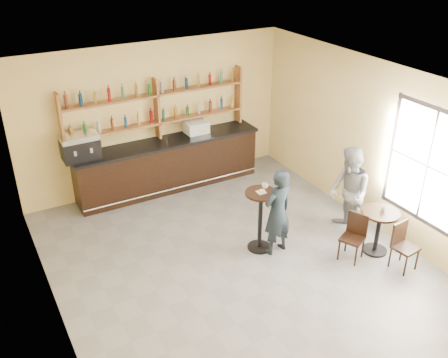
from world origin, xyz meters
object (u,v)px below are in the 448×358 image
bar_counter (168,164)px  cafe_table (378,232)px  pedestal_table (260,221)px  chair_south (406,247)px  man_main (277,212)px  espresso_machine (80,147)px  patron_second (348,193)px  pastry_case (196,128)px  chair_west (352,238)px

bar_counter → cafe_table: 4.67m
pedestal_table → chair_south: 2.51m
bar_counter → man_main: 3.27m
espresso_machine → pedestal_table: espresso_machine is taller
man_main → patron_second: bearing=165.5°
patron_second → pastry_case: bearing=-137.0°
pedestal_table → man_main: 0.38m
man_main → patron_second: (1.48, -0.15, 0.06)m
bar_counter → pedestal_table: (0.50, -2.96, 0.02)m
bar_counter → pastry_case: size_ratio=8.23×
chair_south → patron_second: 1.42m
bar_counter → man_main: bearing=-77.5°
pastry_case → espresso_machine: bearing=179.6°
pedestal_table → chair_west: bearing=-40.3°
espresso_machine → pedestal_table: bearing=-52.0°
man_main → pedestal_table: bearing=-55.1°
pastry_case → cafe_table: size_ratio=0.61×
bar_counter → patron_second: bearing=-56.7°
pedestal_table → man_main: bearing=-46.5°
espresso_machine → cafe_table: (4.13, -4.07, -0.97)m
pastry_case → chair_west: pastry_case is taller
bar_counter → chair_south: (2.34, -4.67, -0.14)m
pastry_case → chair_south: (1.63, -4.67, -0.86)m
chair_south → pastry_case: bearing=102.8°
bar_counter → espresso_machine: bearing=180.0°
espresso_machine → cafe_table: bearing=-44.8°
chair_west → patron_second: bearing=121.3°
man_main → pastry_case: bearing=-98.6°
pedestal_table → cafe_table: size_ratio=1.40×
man_main → chair_south: bearing=129.1°
espresso_machine → pedestal_table: (2.34, -2.96, -0.81)m
espresso_machine → patron_second: bearing=-39.9°
pedestal_table → cafe_table: 2.11m
chair_west → pastry_case: bearing=169.0°
chair_west → patron_second: (0.45, 0.68, 0.45)m
pastry_case → man_main: bearing=-90.3°
bar_counter → cafe_table: bar_counter is taller
bar_counter → espresso_machine: espresso_machine is taller
man_main → chair_south: man_main is taller
chair_south → pedestal_table: bearing=130.7°
cafe_table → pedestal_table: bearing=148.3°
pastry_case → cafe_table: 4.45m
pedestal_table → patron_second: 1.76m
chair_south → cafe_table: bearing=88.3°
espresso_machine → pastry_case: size_ratio=1.43×
chair_west → chair_south: 0.88m
man_main → cafe_table: 1.86m
cafe_table → espresso_machine: bearing=135.5°
espresso_machine → chair_south: size_ratio=0.85×
espresso_machine → chair_south: espresso_machine is taller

